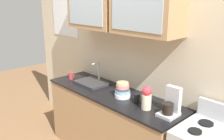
{
  "coord_description": "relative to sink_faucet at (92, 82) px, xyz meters",
  "views": [
    {
      "loc": [
        2.01,
        -1.9,
        2.03
      ],
      "look_at": [
        0.01,
        0.0,
        1.21
      ],
      "focal_mm": 38.62,
      "sensor_mm": 36.0,
      "label": 1
    }
  ],
  "objects": [
    {
      "name": "cup_near_sink",
      "position": [
        -0.36,
        -0.09,
        0.03
      ],
      "size": [
        0.12,
        0.08,
        0.1
      ],
      "color": "#993838",
      "rests_on": "counter"
    },
    {
      "name": "vase",
      "position": [
        0.99,
        -0.08,
        0.1
      ],
      "size": [
        0.1,
        0.1,
        0.25
      ],
      "color": "beige",
      "rests_on": "counter"
    },
    {
      "name": "coffee_maker",
      "position": [
        1.24,
        -0.01,
        0.09
      ],
      "size": [
        0.17,
        0.2,
        0.29
      ],
      "color": "#B7B7BC",
      "rests_on": "counter"
    },
    {
      "name": "bowl_stack",
      "position": [
        0.6,
        -0.03,
        0.06
      ],
      "size": [
        0.19,
        0.19,
        0.18
      ],
      "color": "white",
      "rests_on": "counter"
    },
    {
      "name": "sink_faucet",
      "position": [
        0.0,
        0.0,
        0.0
      ],
      "size": [
        0.43,
        0.32,
        0.28
      ],
      "color": "#2D2D30",
      "rests_on": "counter"
    },
    {
      "name": "back_wall_unit",
      "position": [
        0.41,
        0.26,
        0.56
      ],
      "size": [
        4.33,
        0.46,
        2.6
      ],
      "color": "beige",
      "rests_on": "ground_plane"
    },
    {
      "name": "counter",
      "position": [
        0.41,
        -0.03,
        -0.48
      ],
      "size": [
        1.93,
        0.6,
        0.91
      ],
      "color": "#A87F56",
      "rests_on": "ground_plane"
    },
    {
      "name": "cup_near_bowls",
      "position": [
        0.82,
        -0.02,
        0.03
      ],
      "size": [
        0.11,
        0.07,
        0.1
      ],
      "color": "black",
      "rests_on": "counter"
    }
  ]
}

